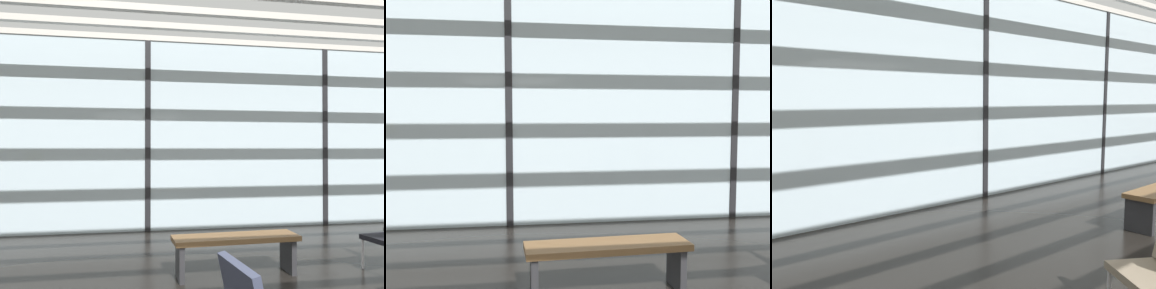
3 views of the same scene
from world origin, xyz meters
TOP-DOWN VIEW (x-y plane):
  - glass_curtain_wall at (0.00, 5.20)m, footprint 14.00×0.08m
  - window_mullion_1 at (0.00, 5.20)m, footprint 0.10×0.12m
  - window_mullion_2 at (3.50, 5.20)m, footprint 0.10×0.12m
  - parked_airplane at (0.80, 9.97)m, footprint 14.03×3.89m

SIDE VIEW (x-z plane):
  - glass_curtain_wall at x=0.00m, z-range 0.00..3.48m
  - window_mullion_1 at x=0.00m, z-range 0.00..3.48m
  - window_mullion_2 at x=3.50m, z-range 0.00..3.48m
  - parked_airplane at x=0.80m, z-range 0.00..3.89m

